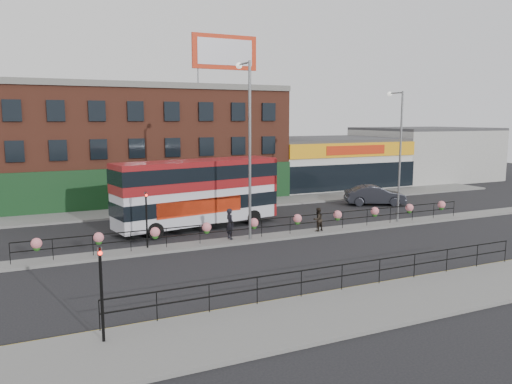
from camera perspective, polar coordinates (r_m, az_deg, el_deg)
name	(u,v)px	position (r m, az deg, el deg)	size (l,w,h in m)	color
ground	(276,238)	(31.47, 2.30, -5.24)	(120.00, 120.00, 0.00)	black
south_pavement	(409,299)	(21.91, 17.04, -11.56)	(60.00, 4.00, 0.15)	slate
north_pavement	(211,206)	(42.26, -5.13, -1.63)	(60.00, 4.00, 0.15)	slate
median	(276,236)	(31.45, 2.30, -5.10)	(60.00, 1.60, 0.15)	slate
yellow_line_inner	(373,284)	(23.59, 13.26, -10.15)	(60.00, 0.10, 0.01)	gold
yellow_line_outer	(376,285)	(23.46, 13.53, -10.26)	(60.00, 0.10, 0.01)	gold
brick_building	(142,143)	(48.26, -12.92, 5.48)	(25.00, 12.21, 10.30)	brown
supermarket	(323,162)	(56.03, 7.64, 3.46)	(15.00, 12.25, 5.30)	silver
warehouse_east	(424,153)	(65.16, 18.66, 4.22)	(14.50, 12.00, 6.30)	#A5A4A0
billboard	(225,52)	(45.66, -3.60, 15.65)	(6.00, 0.29, 4.40)	red
median_railing	(276,221)	(31.24, 2.31, -3.37)	(30.04, 0.56, 1.23)	black
south_railing	(342,271)	(21.85, 9.81, -8.91)	(20.04, 0.05, 1.12)	black
double_decker_bus	(198,187)	(33.96, -6.61, 0.62)	(11.77, 4.73, 4.64)	silver
car	(375,195)	(44.27, 13.45, -0.37)	(5.39, 3.67, 1.68)	#22232A
pedestrian_a	(230,224)	(30.35, -2.99, -3.64)	(0.52, 0.73, 1.88)	black
pedestrian_b	(318,219)	(32.69, 7.08, -3.13)	(0.86, 0.74, 1.54)	black
lamp_column_west	(248,135)	(29.88, -0.92, 6.55)	(0.38, 1.87, 10.64)	slate
lamp_column_east	(398,145)	(36.49, 15.95, 5.19)	(0.33, 1.61, 9.15)	slate
traffic_light_south	(101,273)	(17.06, -17.33, -8.87)	(0.15, 0.28, 3.65)	black
traffic_light_median	(146,207)	(28.67, -12.43, -1.74)	(0.15, 0.28, 3.65)	black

